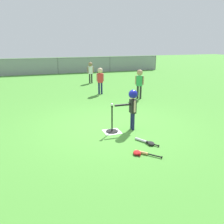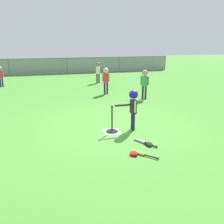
# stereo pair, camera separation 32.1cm
# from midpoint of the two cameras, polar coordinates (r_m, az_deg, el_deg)

# --- Properties ---
(ground_plane) EXTENTS (60.00, 60.00, 0.00)m
(ground_plane) POSITION_cam_midpoint_polar(r_m,az_deg,el_deg) (6.86, 1.00, -3.38)
(ground_plane) COLOR #478C33
(home_plate) EXTENTS (0.44, 0.44, 0.01)m
(home_plate) POSITION_cam_midpoint_polar(r_m,az_deg,el_deg) (6.45, 1.43, -4.67)
(home_plate) COLOR white
(home_plate) RESTS_ON ground_plane
(batting_tee) EXTENTS (0.32, 0.32, 0.71)m
(batting_tee) POSITION_cam_midpoint_polar(r_m,az_deg,el_deg) (6.41, 1.44, -3.74)
(batting_tee) COLOR black
(batting_tee) RESTS_ON ground_plane
(baseball_on_tee) EXTENTS (0.07, 0.07, 0.07)m
(baseball_on_tee) POSITION_cam_midpoint_polar(r_m,az_deg,el_deg) (6.22, 1.48, 1.74)
(baseball_on_tee) COLOR white
(baseball_on_tee) RESTS_ON batting_tee
(batter_child) EXTENTS (0.63, 0.31, 1.10)m
(batter_child) POSITION_cam_midpoint_polar(r_m,az_deg,el_deg) (6.40, 6.43, 2.40)
(batter_child) COLOR #191E4C
(batter_child) RESTS_ON ground_plane
(fielder_near_left) EXTENTS (0.34, 0.23, 1.18)m
(fielder_near_left) POSITION_cam_midpoint_polar(r_m,az_deg,el_deg) (10.88, -0.62, 8.22)
(fielder_near_left) COLOR #191E4C
(fielder_near_left) RESTS_ON ground_plane
(fielder_deep_left) EXTENTS (0.30, 0.26, 1.21)m
(fielder_deep_left) POSITION_cam_midpoint_polar(r_m,az_deg,el_deg) (10.02, 8.65, 7.40)
(fielder_deep_left) COLOR #262626
(fielder_deep_left) RESTS_ON ground_plane
(fielder_deep_right) EXTENTS (0.29, 0.21, 1.08)m
(fielder_deep_right) POSITION_cam_midpoint_polar(r_m,az_deg,el_deg) (13.78, -24.32, 8.26)
(fielder_deep_right) COLOR #191E4C
(fielder_deep_right) RESTS_ON ground_plane
(fielder_deep_center) EXTENTS (0.35, 0.23, 1.18)m
(fielder_deep_center) POSITION_cam_midpoint_polar(r_m,az_deg,el_deg) (13.84, -2.70, 9.98)
(fielder_deep_center) COLOR #262626
(fielder_deep_center) RESTS_ON ground_plane
(spare_bat_silver) EXTENTS (0.37, 0.61, 0.06)m
(spare_bat_silver) POSITION_cam_midpoint_polar(r_m,az_deg,el_deg) (5.83, 8.69, -6.94)
(spare_bat_silver) COLOR silver
(spare_bat_silver) RESTS_ON ground_plane
(spare_bat_wood) EXTENTS (0.45, 0.50, 0.06)m
(spare_bat_wood) POSITION_cam_midpoint_polar(r_m,az_deg,el_deg) (5.24, 8.65, -9.76)
(spare_bat_wood) COLOR #DBB266
(spare_bat_wood) RESTS_ON ground_plane
(glove_by_plate) EXTENTS (0.20, 0.25, 0.07)m
(glove_by_plate) POSITION_cam_midpoint_polar(r_m,az_deg,el_deg) (5.71, 10.38, -7.51)
(glove_by_plate) COLOR black
(glove_by_plate) RESTS_ON ground_plane
(glove_near_bats) EXTENTS (0.26, 0.27, 0.07)m
(glove_near_bats) POSITION_cam_midpoint_polar(r_m,az_deg,el_deg) (5.23, 6.95, -9.69)
(glove_near_bats) COLOR #B21919
(glove_near_bats) RESTS_ON ground_plane
(outfield_fence) EXTENTS (16.06, 0.06, 1.15)m
(outfield_fence) POSITION_cam_midpoint_polar(r_m,az_deg,el_deg) (18.32, -10.08, 10.91)
(outfield_fence) COLOR slate
(outfield_fence) RESTS_ON ground_plane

